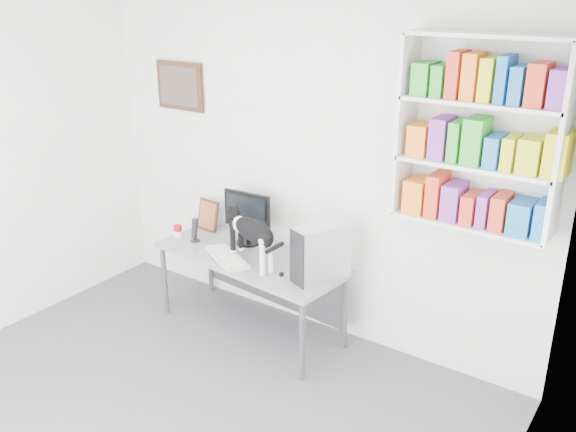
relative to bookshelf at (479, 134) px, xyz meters
The scene contains 11 objects.
room 2.37m from the bookshelf, 127.12° to the right, with size 4.01×4.01×2.70m.
bookshelf is the anchor object (origin of this frame).
wall_art 2.70m from the bookshelf, behind, with size 0.52×0.04×0.42m, color #4B2E18.
desk 2.26m from the bookshelf, behind, with size 1.63×0.63×0.68m, color gray.
monitor 2.06m from the bookshelf, behind, with size 0.43×0.21×0.46m, color black.
keyboard 2.15m from the bookshelf, 166.77° to the right, with size 0.50×0.19×0.04m, color beige.
pc_tower 1.40m from the bookshelf, 164.47° to the right, with size 0.19×0.42×0.42m, color #BBBAC0.
speaker 2.49m from the bookshelf, behind, with size 0.09×0.09×0.21m, color black.
leaning_print 2.54m from the bookshelf, behind, with size 0.23×0.09×0.28m, color #4B2E18.
soup_can 2.68m from the bookshelf, behind, with size 0.07×0.07×0.10m, color #A10D1A.
cat 1.85m from the bookshelf, 166.01° to the right, with size 0.66×0.18×0.41m, color black, non-canonical shape.
Camera 1 is at (2.56, -1.91, 2.73)m, focal length 38.00 mm.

